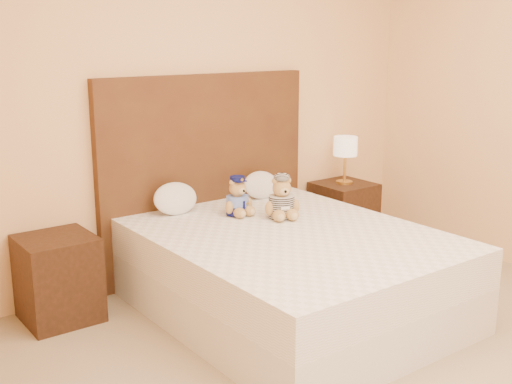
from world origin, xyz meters
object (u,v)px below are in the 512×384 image
nightstand_right (343,214)px  teddy_police (237,196)px  bed (291,273)px  pillow_right (261,184)px  lamp (345,149)px  nightstand_left (58,278)px  teddy_prisoner (282,197)px  pillow_left (175,197)px

nightstand_right → teddy_police: 1.38m
bed → pillow_right: (0.39, 0.83, 0.39)m
bed → lamp: (1.25, 0.80, 0.57)m
bed → nightstand_left: same height
teddy_police → teddy_prisoner: (0.20, -0.24, 0.01)m
bed → nightstand_left: (-1.25, 0.80, -0.00)m
nightstand_right → teddy_police: teddy_police is taller
teddy_prisoner → bed: bearing=-98.5°
nightstand_left → teddy_police: bearing=-12.2°
bed → teddy_police: bearing=94.4°
teddy_police → nightstand_left: bearing=164.2°
pillow_left → nightstand_right: bearing=-1.1°
teddy_prisoner → nightstand_right: bearing=44.5°
lamp → teddy_police: size_ratio=1.47×
lamp → teddy_prisoner: (-1.09, -0.50, -0.15)m
nightstand_left → teddy_prisoner: bearing=-19.7°
bed → pillow_right: pillow_right is taller
nightstand_left → nightstand_right: same height
nightstand_left → pillow_right: 1.68m
bed → lamp: bearing=32.6°
nightstand_right → teddy_police: (-1.29, -0.26, 0.41)m
nightstand_right → pillow_left: (-1.62, 0.03, 0.39)m
lamp → teddy_prisoner: bearing=-155.2°
nightstand_right → lamp: lamp is taller
teddy_police → lamp: bearing=7.9°
pillow_left → pillow_right: bearing=0.0°
teddy_prisoner → pillow_right: 0.58m
nightstand_left → lamp: 2.56m
teddy_police → pillow_left: teddy_police is taller
nightstand_right → teddy_police: bearing=-168.5°
teddy_police → bed: bearing=-89.2°
teddy_police → pillow_right: size_ratio=0.87×
lamp → bed: bearing=-147.4°
nightstand_left → pillow_left: 0.96m
nightstand_right → lamp: (-0.00, 0.00, 0.57)m
nightstand_right → pillow_right: pillow_right is taller
pillow_left → pillow_right: 0.76m
nightstand_left → bed: bearing=-32.6°
teddy_prisoner → pillow_left: size_ratio=0.87×
lamp → pillow_right: (-0.86, 0.03, -0.19)m
lamp → teddy_prisoner: size_ratio=1.37×
lamp → pillow_left: bearing=178.9°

